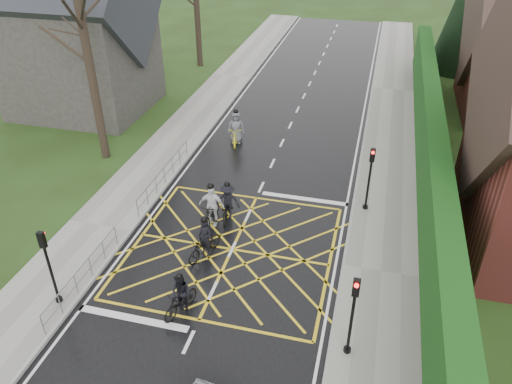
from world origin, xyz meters
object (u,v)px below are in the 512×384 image
at_px(cyclist_rear, 205,243).
at_px(cyclist_front, 211,210).
at_px(cyclist_lead, 236,132).
at_px(cyclist_back, 181,298).
at_px(cyclist_mid, 227,205).

distance_m(cyclist_rear, cyclist_front, 2.13).
bearing_deg(cyclist_lead, cyclist_back, -94.56).
xyz_separation_m(cyclist_mid, cyclist_lead, (-1.74, 7.25, 0.03)).
bearing_deg(cyclist_back, cyclist_mid, 110.93).
bearing_deg(cyclist_front, cyclist_rear, -79.04).
distance_m(cyclist_mid, cyclist_lead, 7.45).
relative_size(cyclist_mid, cyclist_lead, 0.90).
xyz_separation_m(cyclist_rear, cyclist_front, (-0.42, 2.08, 0.17)).
xyz_separation_m(cyclist_back, cyclist_front, (-0.63, 5.20, 0.13)).
bearing_deg(cyclist_back, cyclist_front, 116.73).
relative_size(cyclist_rear, cyclist_mid, 1.02).
distance_m(cyclist_front, cyclist_lead, 8.02).
bearing_deg(cyclist_mid, cyclist_front, -136.09).
xyz_separation_m(cyclist_rear, cyclist_back, (0.21, -3.12, 0.04)).
height_order(cyclist_mid, cyclist_front, cyclist_front).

